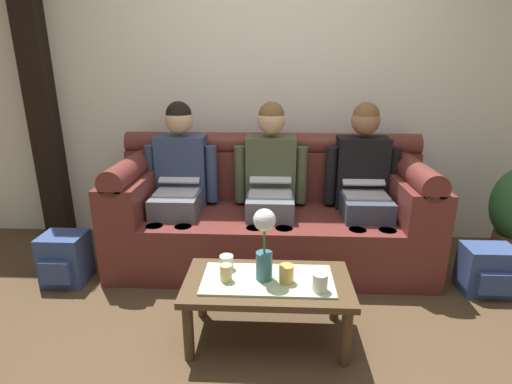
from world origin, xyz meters
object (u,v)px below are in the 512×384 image
Objects in this scene: coffee_table at (268,288)px; backpack_right at (487,270)px; cup_far_left at (286,274)px; person_left at (179,178)px; person_right at (364,180)px; cup_near_left at (226,273)px; flower_vase at (264,240)px; backpack_left at (65,259)px; couch at (270,214)px; cup_near_right at (227,262)px; person_middle at (270,179)px; cup_far_center at (320,282)px.

coffee_table is 1.58m from backpack_right.
coffee_table is 9.30× the size of cup_far_left.
person_right is (1.39, -0.00, 0.00)m from person_left.
cup_near_left is at bearing -172.77° from coffee_table.
flower_vase is 1.12× the size of backpack_left.
couch is 1.54m from backpack_right.
backpack_left is (-1.20, 0.45, -0.24)m from cup_near_right.
flower_vase is at bearing 7.78° from cup_near_left.
couch is at bearing 16.95° from backpack_left.
couch reaches higher than cup_far_left.
person_right reaches higher than cup_near_left.
person_right is (0.69, 0.00, -0.00)m from person_middle.
backpack_left is (-1.70, 0.65, -0.25)m from cup_far_center.
flower_vase reaches higher than backpack_right.
person_right is at bearing 150.84° from backpack_right.
cup_far_left is (-0.60, -1.01, -0.23)m from person_right.
flower_vase is at bearing 160.48° from cup_far_center.
cup_far_left reaches higher than cup_near_right.
backpack_left is at bearing 159.50° from cup_near_right.
backpack_right is (1.47, -0.44, -0.21)m from couch.
person_right is 1.38m from cup_near_left.
person_right is 3.42× the size of backpack_left.
person_right is 2.23m from backpack_left.
person_middle is 15.17× the size of cup_near_right.
cup_far_left is 1.51m from backpack_right.
cup_near_right is 0.25× the size of backpack_right.
couch is 0.29m from person_middle.
cup_near_right is (-0.23, 0.10, 0.10)m from coffee_table.
cup_near_right is (-0.23, -0.89, 0.05)m from couch.
backpack_left is (-2.13, -0.43, -0.48)m from person_right.
flower_vase is 1.22× the size of backpack_right.
person_right is 1.22m from flower_vase.
person_left is 1.35× the size of coffee_table.
person_left is 1.00× the size of person_middle.
person_right is at bearing 68.53° from cup_far_center.
cup_near_right is 0.83× the size of cup_far_left.
coffee_table is 11.25× the size of cup_near_right.
coffee_table is (-0.69, -0.98, -0.34)m from person_right.
couch is 1.02m from cup_far_left.
coffee_table is at bearing -22.86° from cup_near_right.
person_left is 1.31m from cup_far_left.
cup_near_left is (-0.22, -1.01, -0.24)m from person_middle.
backpack_right is (1.69, 0.58, -0.26)m from cup_near_left.
person_left is 1.39m from person_right.
cup_far_left is at bearing -84.38° from person_middle.
person_middle is 1.06m from cup_near_left.
person_middle is 0.94m from cup_near_right.
person_middle is at bearing 103.89° from cup_far_center.
backpack_right is at bearing 20.33° from flower_vase.
person_left is at bearing -179.68° from couch.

